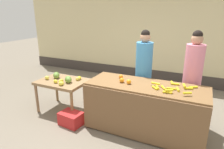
# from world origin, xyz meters

# --- Properties ---
(ground_plane) EXTENTS (24.00, 24.00, 0.00)m
(ground_plane) POSITION_xyz_m (0.00, 0.00, 0.00)
(ground_plane) COLOR #756B5B
(market_wall_back) EXTENTS (9.80, 0.23, 3.19)m
(market_wall_back) POSITION_xyz_m (0.00, 2.96, 1.57)
(market_wall_back) COLOR beige
(market_wall_back) RESTS_ON ground
(fruit_stall_counter) EXTENTS (2.13, 0.81, 0.92)m
(fruit_stall_counter) POSITION_xyz_m (0.51, -0.01, 0.46)
(fruit_stall_counter) COLOR brown
(fruit_stall_counter) RESTS_ON ground
(side_table_wooden) EXTENTS (1.04, 0.75, 0.71)m
(side_table_wooden) POSITION_xyz_m (-1.38, 0.00, 0.62)
(side_table_wooden) COLOR olive
(side_table_wooden) RESTS_ON ground
(banana_bunch_pile) EXTENTS (0.75, 0.58, 0.07)m
(banana_bunch_pile) POSITION_xyz_m (0.95, -0.00, 0.94)
(banana_bunch_pile) COLOR gold
(banana_bunch_pile) RESTS_ON fruit_stall_counter
(orange_pile) EXTENTS (0.33, 0.30, 0.09)m
(orange_pile) POSITION_xyz_m (0.09, -0.02, 0.96)
(orange_pile) COLOR orange
(orange_pile) RESTS_ON fruit_stall_counter
(mango_papaya_pile) EXTENTS (0.77, 0.57, 0.14)m
(mango_papaya_pile) POSITION_xyz_m (-1.35, -0.01, 0.77)
(mango_papaya_pile) COLOR #E5CD49
(mango_papaya_pile) RESTS_ON side_table_wooden
(vendor_woman_blue_shirt) EXTENTS (0.34, 0.34, 1.82)m
(vendor_woman_blue_shirt) POSITION_xyz_m (0.27, 0.64, 0.92)
(vendor_woman_blue_shirt) COLOR #33333D
(vendor_woman_blue_shirt) RESTS_ON ground
(vendor_woman_pink_shirt) EXTENTS (0.34, 0.34, 1.85)m
(vendor_woman_pink_shirt) POSITION_xyz_m (1.22, 0.63, 0.93)
(vendor_woman_pink_shirt) COLOR #33333D
(vendor_woman_pink_shirt) RESTS_ON ground
(produce_crate) EXTENTS (0.47, 0.36, 0.26)m
(produce_crate) POSITION_xyz_m (-0.86, -0.44, 0.13)
(produce_crate) COLOR red
(produce_crate) RESTS_ON ground
(produce_sack) EXTENTS (0.38, 0.42, 0.47)m
(produce_sack) POSITION_xyz_m (-0.60, 0.64, 0.24)
(produce_sack) COLOR tan
(produce_sack) RESTS_ON ground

